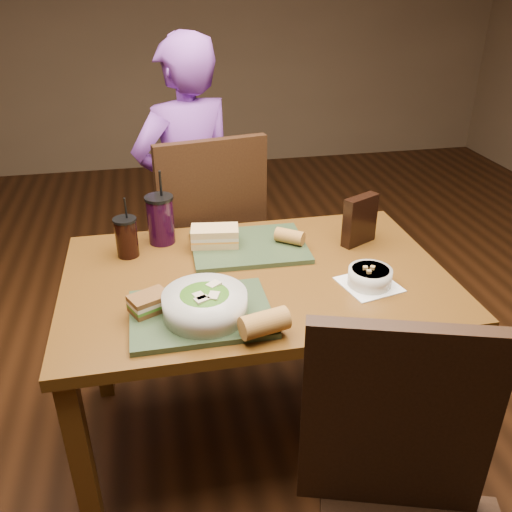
{
  "coord_description": "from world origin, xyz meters",
  "views": [
    {
      "loc": [
        -0.32,
        -1.58,
        1.67
      ],
      "look_at": [
        0.0,
        0.0,
        0.82
      ],
      "focal_mm": 38.0,
      "sensor_mm": 36.0,
      "label": 1
    }
  ],
  "objects_px": {
    "cup_berry": "(161,219)",
    "chip_bag": "(360,220)",
    "tray_far": "(249,246)",
    "baguette_near": "(264,323)",
    "chair_far": "(211,237)",
    "tray_near": "(201,314)",
    "soup_bowl": "(370,277)",
    "dining_table": "(256,296)",
    "baguette_far": "(290,236)",
    "diner": "(188,192)",
    "salad_bowl": "(205,303)",
    "sandwich_far": "(215,236)",
    "cup_cola": "(127,237)",
    "sandwich_near": "(149,303)"
  },
  "relations": [
    {
      "from": "diner",
      "to": "cup_cola",
      "type": "height_order",
      "value": "diner"
    },
    {
      "from": "chair_far",
      "to": "cup_berry",
      "type": "bearing_deg",
      "value": -125.37
    },
    {
      "from": "tray_far",
      "to": "tray_near",
      "type": "bearing_deg",
      "value": -118.95
    },
    {
      "from": "cup_berry",
      "to": "chip_bag",
      "type": "xyz_separation_m",
      "value": [
        0.73,
        -0.16,
        -0.0
      ]
    },
    {
      "from": "tray_far",
      "to": "baguette_near",
      "type": "xyz_separation_m",
      "value": [
        -0.06,
        -0.55,
        0.04
      ]
    },
    {
      "from": "baguette_far",
      "to": "tray_near",
      "type": "bearing_deg",
      "value": -134.05
    },
    {
      "from": "chair_far",
      "to": "salad_bowl",
      "type": "bearing_deg",
      "value": -98.08
    },
    {
      "from": "chair_far",
      "to": "soup_bowl",
      "type": "relative_size",
      "value": 5.21
    },
    {
      "from": "soup_bowl",
      "to": "diner",
      "type": "bearing_deg",
      "value": 115.97
    },
    {
      "from": "baguette_near",
      "to": "cup_cola",
      "type": "xyz_separation_m",
      "value": [
        -0.38,
        0.59,
        0.02
      ]
    },
    {
      "from": "dining_table",
      "to": "chair_far",
      "type": "relative_size",
      "value": 1.2
    },
    {
      "from": "diner",
      "to": "tray_far",
      "type": "bearing_deg",
      "value": 80.75
    },
    {
      "from": "tray_far",
      "to": "salad_bowl",
      "type": "xyz_separation_m",
      "value": [
        -0.21,
        -0.43,
        0.05
      ]
    },
    {
      "from": "sandwich_far",
      "to": "baguette_far",
      "type": "height_order",
      "value": "sandwich_far"
    },
    {
      "from": "tray_near",
      "to": "soup_bowl",
      "type": "height_order",
      "value": "soup_bowl"
    },
    {
      "from": "sandwich_near",
      "to": "cup_berry",
      "type": "height_order",
      "value": "cup_berry"
    },
    {
      "from": "tray_near",
      "to": "sandwich_near",
      "type": "xyz_separation_m",
      "value": [
        -0.15,
        0.04,
        0.04
      ]
    },
    {
      "from": "baguette_far",
      "to": "chip_bag",
      "type": "distance_m",
      "value": 0.27
    },
    {
      "from": "tray_far",
      "to": "sandwich_far",
      "type": "bearing_deg",
      "value": 169.09
    },
    {
      "from": "tray_far",
      "to": "cup_cola",
      "type": "relative_size",
      "value": 1.85
    },
    {
      "from": "chair_far",
      "to": "tray_near",
      "type": "distance_m",
      "value": 0.87
    },
    {
      "from": "baguette_near",
      "to": "dining_table",
      "type": "bearing_deg",
      "value": 82.13
    },
    {
      "from": "baguette_far",
      "to": "baguette_near",
      "type": "bearing_deg",
      "value": -111.75
    },
    {
      "from": "sandwich_near",
      "to": "sandwich_far",
      "type": "height_order",
      "value": "sandwich_far"
    },
    {
      "from": "salad_bowl",
      "to": "diner",
      "type": "bearing_deg",
      "value": 87.44
    },
    {
      "from": "baguette_near",
      "to": "baguette_far",
      "type": "distance_m",
      "value": 0.58
    },
    {
      "from": "tray_far",
      "to": "cup_berry",
      "type": "xyz_separation_m",
      "value": [
        -0.31,
        0.12,
        0.09
      ]
    },
    {
      "from": "chair_far",
      "to": "chip_bag",
      "type": "xyz_separation_m",
      "value": [
        0.51,
        -0.47,
        0.24
      ]
    },
    {
      "from": "salad_bowl",
      "to": "cup_berry",
      "type": "height_order",
      "value": "cup_berry"
    },
    {
      "from": "tray_far",
      "to": "cup_cola",
      "type": "distance_m",
      "value": 0.45
    },
    {
      "from": "tray_far",
      "to": "chip_bag",
      "type": "height_order",
      "value": "chip_bag"
    },
    {
      "from": "sandwich_far",
      "to": "baguette_far",
      "type": "relative_size",
      "value": 1.72
    },
    {
      "from": "baguette_near",
      "to": "cup_cola",
      "type": "distance_m",
      "value": 0.7
    },
    {
      "from": "chair_far",
      "to": "chip_bag",
      "type": "distance_m",
      "value": 0.73
    },
    {
      "from": "salad_bowl",
      "to": "sandwich_far",
      "type": "xyz_separation_m",
      "value": [
        0.09,
        0.45,
        -0.01
      ]
    },
    {
      "from": "soup_bowl",
      "to": "sandwich_near",
      "type": "height_order",
      "value": "same"
    },
    {
      "from": "tray_far",
      "to": "sandwich_near",
      "type": "xyz_separation_m",
      "value": [
        -0.37,
        -0.37,
        0.04
      ]
    },
    {
      "from": "tray_near",
      "to": "salad_bowl",
      "type": "height_order",
      "value": "salad_bowl"
    },
    {
      "from": "tray_far",
      "to": "baguette_far",
      "type": "xyz_separation_m",
      "value": [
        0.15,
        -0.02,
        0.04
      ]
    },
    {
      "from": "diner",
      "to": "tray_near",
      "type": "height_order",
      "value": "diner"
    },
    {
      "from": "diner",
      "to": "salad_bowl",
      "type": "bearing_deg",
      "value": 64.89
    },
    {
      "from": "chip_bag",
      "to": "soup_bowl",
      "type": "bearing_deg",
      "value": -131.2
    },
    {
      "from": "dining_table",
      "to": "tray_far",
      "type": "height_order",
      "value": "tray_far"
    },
    {
      "from": "soup_bowl",
      "to": "dining_table",
      "type": "bearing_deg",
      "value": 157.35
    },
    {
      "from": "baguette_near",
      "to": "chair_far",
      "type": "bearing_deg",
      "value": 91.64
    },
    {
      "from": "tray_near",
      "to": "soup_bowl",
      "type": "distance_m",
      "value": 0.57
    },
    {
      "from": "baguette_near",
      "to": "diner",
      "type": "bearing_deg",
      "value": 94.64
    },
    {
      "from": "soup_bowl",
      "to": "baguette_near",
      "type": "height_order",
      "value": "baguette_near"
    },
    {
      "from": "dining_table",
      "to": "baguette_far",
      "type": "distance_m",
      "value": 0.27
    },
    {
      "from": "sandwich_near",
      "to": "tray_far",
      "type": "bearing_deg",
      "value": 44.82
    }
  ]
}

